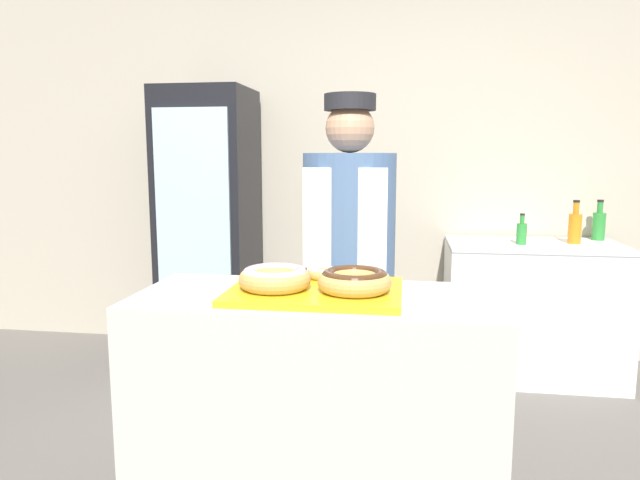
{
  "coord_description": "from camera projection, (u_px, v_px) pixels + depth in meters",
  "views": [
    {
      "loc": [
        0.31,
        -1.93,
        1.39
      ],
      "look_at": [
        0.0,
        0.1,
        1.09
      ],
      "focal_mm": 32.0,
      "sensor_mm": 36.0,
      "label": 1
    }
  ],
  "objects": [
    {
      "name": "wall_back",
      "position": [
        363.0,
        162.0,
        4.02
      ],
      "size": [
        8.0,
        0.06,
        2.7
      ],
      "color": "#BCB29E",
      "rests_on": "ground_plane"
    },
    {
      "name": "display_counter",
      "position": [
        316.0,
        417.0,
        2.07
      ],
      "size": [
        1.27,
        0.56,
        0.91
      ],
      "color": "beige",
      "rests_on": "ground_plane"
    },
    {
      "name": "serving_tray",
      "position": [
        316.0,
        291.0,
        2.0
      ],
      "size": [
        0.6,
        0.46,
        0.02
      ],
      "color": "yellow",
      "rests_on": "display_counter"
    },
    {
      "name": "donut_light_glaze",
      "position": [
        275.0,
        277.0,
        1.98
      ],
      "size": [
        0.25,
        0.25,
        0.08
      ],
      "color": "tan",
      "rests_on": "serving_tray"
    },
    {
      "name": "donut_chocolate_glaze",
      "position": [
        354.0,
        280.0,
        1.94
      ],
      "size": [
        0.25,
        0.25,
        0.08
      ],
      "color": "tan",
      "rests_on": "serving_tray"
    },
    {
      "name": "donut_mini_center",
      "position": [
        322.0,
        272.0,
        2.15
      ],
      "size": [
        0.12,
        0.12,
        0.04
      ],
      "color": "tan",
      "rests_on": "serving_tray"
    },
    {
      "name": "brownie_back_left",
      "position": [
        295.0,
        273.0,
        2.17
      ],
      "size": [
        0.08,
        0.08,
        0.03
      ],
      "color": "#382111",
      "rests_on": "serving_tray"
    },
    {
      "name": "brownie_back_right",
      "position": [
        351.0,
        275.0,
        2.14
      ],
      "size": [
        0.08,
        0.08,
        0.03
      ],
      "color": "#382111",
      "rests_on": "serving_tray"
    },
    {
      "name": "baker_person",
      "position": [
        349.0,
        273.0,
        2.6
      ],
      "size": [
        0.42,
        0.42,
        1.66
      ],
      "color": "#4C4C51",
      "rests_on": "ground_plane"
    },
    {
      "name": "beverage_fridge",
      "position": [
        209.0,
        227.0,
        3.85
      ],
      "size": [
        0.58,
        0.59,
        1.83
      ],
      "color": "black",
      "rests_on": "ground_plane"
    },
    {
      "name": "chest_freezer",
      "position": [
        531.0,
        309.0,
        3.62
      ],
      "size": [
        1.06,
        0.64,
        0.85
      ],
      "color": "white",
      "rests_on": "ground_plane"
    },
    {
      "name": "bottle_orange",
      "position": [
        575.0,
        227.0,
        3.54
      ],
      "size": [
        0.08,
        0.08,
        0.27
      ],
      "color": "orange",
      "rests_on": "chest_freezer"
    },
    {
      "name": "bottle_green",
      "position": [
        599.0,
        225.0,
        3.69
      ],
      "size": [
        0.08,
        0.08,
        0.26
      ],
      "color": "#2D8C38",
      "rests_on": "chest_freezer"
    },
    {
      "name": "bottle_green_b",
      "position": [
        522.0,
        232.0,
        3.51
      ],
      "size": [
        0.06,
        0.06,
        0.19
      ],
      "color": "#2D8C38",
      "rests_on": "chest_freezer"
    }
  ]
}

